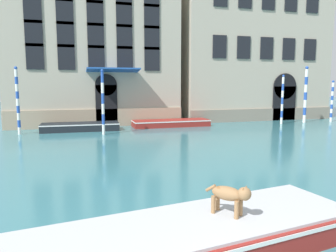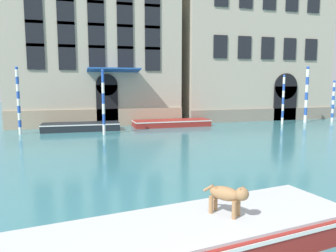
# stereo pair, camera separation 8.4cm
# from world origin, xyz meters

# --- Properties ---
(palazzo_left) EXTENTS (13.22, 7.40, 12.20)m
(palazzo_left) POSITION_xyz_m (-0.88, 25.86, 6.08)
(palazzo_left) COLOR #B2A893
(palazzo_left) RESTS_ON ground_plane
(palazzo_right) EXTENTS (13.75, 6.13, 14.07)m
(palazzo_right) POSITION_xyz_m (13.45, 25.87, 7.02)
(palazzo_right) COLOR #B2A893
(palazzo_right) RESTS_ON ground_plane
(boat_foreground) EXTENTS (9.18, 3.50, 0.59)m
(boat_foreground) POSITION_xyz_m (-1.25, 3.41, 0.32)
(boat_foreground) COLOR maroon
(boat_foreground) RESTS_ON ground_plane
(dog_on_deck) EXTENTS (0.71, 0.85, 0.68)m
(dog_on_deck) POSITION_xyz_m (0.39, 3.62, 1.04)
(dog_on_deck) COLOR #997047
(dog_on_deck) RESTS_ON boat_foreground
(boat_moored_near_palazzo) EXTENTS (5.34, 1.87, 0.55)m
(boat_moored_near_palazzo) POSITION_xyz_m (-2.22, 21.17, 0.29)
(boat_moored_near_palazzo) COLOR black
(boat_moored_near_palazzo) RESTS_ON ground_plane
(boat_moored_far) EXTENTS (5.89, 1.82, 0.50)m
(boat_moored_far) POSITION_xyz_m (4.53, 21.65, 0.26)
(boat_moored_far) COLOR maroon
(boat_moored_far) RESTS_ON ground_plane
(mooring_pole_0) EXTENTS (0.20, 0.20, 4.36)m
(mooring_pole_0) POSITION_xyz_m (-6.07, 20.59, 2.20)
(mooring_pole_0) COLOR white
(mooring_pole_0) RESTS_ON ground_plane
(mooring_pole_1) EXTENTS (0.26, 0.26, 4.68)m
(mooring_pole_1) POSITION_xyz_m (15.98, 20.79, 2.36)
(mooring_pole_1) COLOR white
(mooring_pole_1) RESTS_ON ground_plane
(mooring_pole_2) EXTENTS (0.20, 0.20, 3.53)m
(mooring_pole_2) POSITION_xyz_m (18.60, 20.66, 1.78)
(mooring_pole_2) COLOR white
(mooring_pole_2) RESTS_ON ground_plane
(mooring_pole_3) EXTENTS (0.19, 0.19, 3.96)m
(mooring_pole_3) POSITION_xyz_m (13.50, 20.42, 2.00)
(mooring_pole_3) COLOR white
(mooring_pole_3) RESTS_ON ground_plane
(mooring_pole_4) EXTENTS (0.19, 0.19, 4.17)m
(mooring_pole_4) POSITION_xyz_m (-0.83, 18.96, 2.10)
(mooring_pole_4) COLOR white
(mooring_pole_4) RESTS_ON ground_plane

